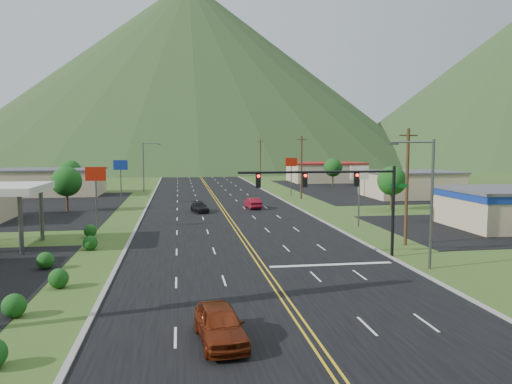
{
  "coord_description": "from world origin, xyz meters",
  "views": [
    {
      "loc": [
        -5.75,
        -21.88,
        8.64
      ],
      "look_at": [
        0.92,
        20.96,
        4.5
      ],
      "focal_mm": 35.0,
      "sensor_mm": 36.0,
      "label": 1
    }
  ],
  "objects": [
    {
      "name": "utility_pole_d",
      "position": [
        13.5,
        135.0,
        5.13
      ],
      "size": [
        1.6,
        0.28,
        10.0
      ],
      "color": "#382314",
      "rests_on": "ground"
    },
    {
      "name": "curb_east",
      "position": [
        10.15,
        0.0,
        0.0
      ],
      "size": [
        0.3,
        460.0,
        0.14
      ],
      "primitive_type": "cube",
      "color": "gray",
      "rests_on": "ground"
    },
    {
      "name": "streetlight_east",
      "position": [
        11.18,
        10.0,
        5.18
      ],
      "size": [
        3.28,
        0.25,
        9.0
      ],
      "color": "#59595E",
      "rests_on": "ground"
    },
    {
      "name": "utility_pole_a",
      "position": [
        13.5,
        18.0,
        5.13
      ],
      "size": [
        1.6,
        0.28,
        10.0
      ],
      "color": "#382314",
      "rests_on": "ground"
    },
    {
      "name": "curb_west",
      "position": [
        -10.15,
        0.0,
        0.0
      ],
      "size": [
        0.3,
        460.0,
        0.14
      ],
      "primitive_type": "cube",
      "color": "gray",
      "rests_on": "ground"
    },
    {
      "name": "building_east_far",
      "position": [
        28.0,
        90.0,
        2.26
      ],
      "size": [
        16.4,
        12.4,
        4.5
      ],
      "color": "#C3B387",
      "rests_on": "ground"
    },
    {
      "name": "car_red_near",
      "position": [
        -4.05,
        -0.86,
        0.81
      ],
      "size": [
        2.37,
        4.89,
        1.61
      ],
      "primitive_type": "imported",
      "rotation": [
        0.0,
        0.0,
        0.1
      ],
      "color": "#631F0B",
      "rests_on": "ground"
    },
    {
      "name": "pole_sign_west_b",
      "position": [
        -14.0,
        52.0,
        5.05
      ],
      "size": [
        2.0,
        0.18,
        6.4
      ],
      "color": "#59595E",
      "rests_on": "ground"
    },
    {
      "name": "car_dark_mid",
      "position": [
        -3.16,
        41.58,
        0.62
      ],
      "size": [
        2.45,
        4.54,
        1.25
      ],
      "primitive_type": "imported",
      "rotation": [
        0.0,
        0.0,
        0.17
      ],
      "color": "black",
      "rests_on": "ground"
    },
    {
      "name": "building_west_far",
      "position": [
        -28.0,
        68.0,
        2.26
      ],
      "size": [
        18.4,
        11.4,
        4.5
      ],
      "color": "#C3B387",
      "rests_on": "ground"
    },
    {
      "name": "tree_east_a",
      "position": [
        22.0,
        40.0,
        3.89
      ],
      "size": [
        3.84,
        3.84,
        5.82
      ],
      "color": "#382314",
      "rests_on": "ground"
    },
    {
      "name": "building_east_mid",
      "position": [
        32.0,
        55.0,
        2.16
      ],
      "size": [
        14.4,
        11.4,
        4.3
      ],
      "color": "#C3B387",
      "rests_on": "ground"
    },
    {
      "name": "car_red_far",
      "position": [
        4.13,
        44.24,
        0.73
      ],
      "size": [
        1.87,
        4.51,
        1.45
      ],
      "primitive_type": "imported",
      "rotation": [
        0.0,
        0.0,
        3.22
      ],
      "color": "maroon",
      "rests_on": "ground"
    },
    {
      "name": "pole_sign_east_a",
      "position": [
        13.0,
        28.0,
        5.05
      ],
      "size": [
        2.0,
        0.18,
        6.4
      ],
      "color": "#59595E",
      "rests_on": "ground"
    },
    {
      "name": "tree_west_b",
      "position": [
        -25.0,
        72.0,
        3.89
      ],
      "size": [
        3.84,
        3.84,
        5.82
      ],
      "color": "#382314",
      "rests_on": "ground"
    },
    {
      "name": "road",
      "position": [
        0.0,
        0.0,
        0.0
      ],
      "size": [
        20.0,
        460.0,
        0.04
      ],
      "primitive_type": "cube",
      "color": "black",
      "rests_on": "ground"
    },
    {
      "name": "utility_pole_c",
      "position": [
        13.5,
        95.0,
        5.13
      ],
      "size": [
        1.6,
        0.28,
        10.0
      ],
      "color": "#382314",
      "rests_on": "ground"
    },
    {
      "name": "pole_sign_west_a",
      "position": [
        -14.0,
        30.0,
        5.05
      ],
      "size": [
        2.0,
        0.18,
        6.4
      ],
      "color": "#59595E",
      "rests_on": "ground"
    },
    {
      "name": "tree_east_b",
      "position": [
        26.0,
        78.0,
        3.89
      ],
      "size": [
        3.84,
        3.84,
        5.82
      ],
      "color": "#382314",
      "rests_on": "ground"
    },
    {
      "name": "traffic_signal",
      "position": [
        6.48,
        14.0,
        5.33
      ],
      "size": [
        13.1,
        0.43,
        7.0
      ],
      "color": "black",
      "rests_on": "ground"
    },
    {
      "name": "utility_pole_b",
      "position": [
        13.5,
        55.0,
        5.13
      ],
      "size": [
        1.6,
        0.28,
        10.0
      ],
      "color": "#382314",
      "rests_on": "ground"
    },
    {
      "name": "pole_sign_east_b",
      "position": [
        13.0,
        60.0,
        5.05
      ],
      "size": [
        2.0,
        0.18,
        6.4
      ],
      "color": "#59595E",
      "rests_on": "ground"
    },
    {
      "name": "mountain_n",
      "position": [
        0.0,
        220.0,
        42.5
      ],
      "size": [
        220.0,
        220.0,
        85.0
      ],
      "primitive_type": "cone",
      "color": "#273E1C",
      "rests_on": "ground"
    },
    {
      "name": "tree_west_a",
      "position": [
        -20.0,
        45.0,
        3.89
      ],
      "size": [
        3.84,
        3.84,
        5.82
      ],
      "color": "#382314",
      "rests_on": "ground"
    },
    {
      "name": "ground",
      "position": [
        0.0,
        0.0,
        0.0
      ],
      "size": [
        500.0,
        500.0,
        0.0
      ],
      "primitive_type": "plane",
      "color": "#39501C",
      "rests_on": "ground"
    },
    {
      "name": "streetlight_west",
      "position": [
        -11.68,
        70.0,
        5.18
      ],
      "size": [
        3.28,
        0.25,
        9.0
      ],
      "color": "#59595E",
      "rests_on": "ground"
    }
  ]
}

